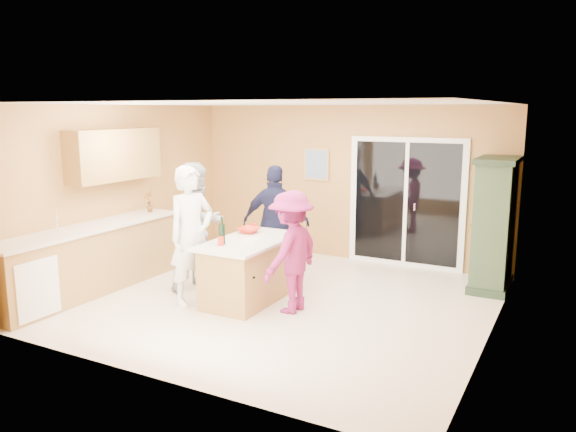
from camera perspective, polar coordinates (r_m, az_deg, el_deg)
The scene contains 22 objects.
floor at distance 7.66m, azimuth -1.36°, elevation -8.51°, with size 5.50×5.50×0.00m, color white.
ceiling at distance 7.23m, azimuth -1.45°, elevation 11.34°, with size 5.50×5.00×0.10m, color silver.
wall_back at distance 9.57m, azimuth 5.96°, elevation 3.33°, with size 5.50×0.10×2.60m, color #D7AE58.
wall_front at distance 5.34m, azimuth -14.67°, elevation -2.87°, with size 5.50×0.10×2.60m, color #D7AE58.
wall_left at distance 8.99m, azimuth -16.89°, elevation 2.45°, with size 0.10×5.00×2.60m, color #D7AE58.
wall_right at distance 6.47m, azimuth 20.37°, elevation -0.85°, with size 0.10×5.00×2.60m, color #D7AE58.
left_cabinet_run at distance 8.23m, azimuth -20.21°, elevation -4.45°, with size 0.65×3.05×1.24m.
upper_cabinets at distance 8.66m, azimuth -17.20°, elevation 5.97°, with size 0.35×1.60×0.75m, color #A47940.
sliding_door at distance 9.23m, azimuth 11.89°, elevation 1.32°, with size 1.90×0.07×2.10m.
framed_picture at distance 9.73m, azimuth 2.92°, elevation 5.27°, with size 0.46×0.04×0.56m.
kitchen_island at distance 7.56m, azimuth -3.92°, elevation -5.68°, with size 0.86×1.58×0.83m.
green_hutch at distance 8.42m, azimuth 20.22°, elevation -0.94°, with size 0.54×1.02×1.88m.
woman_white at distance 7.40m, azimuth -9.77°, elevation -1.99°, with size 0.67×0.44×1.83m, color white.
woman_grey at distance 8.02m, azimuth -9.13°, elevation -1.05°, with size 0.88×0.68×1.81m, color #9C9C9E.
woman_navy at distance 8.39m, azimuth -1.22°, elevation -0.69°, with size 1.01×0.42×1.72m, color #181A35.
woman_magenta at distance 7.04m, azimuth 0.34°, elevation -3.66°, with size 1.00×0.57×1.55m, color #871D52.
serving_bowl at distance 7.87m, azimuth -4.00°, elevation -1.44°, with size 0.30×0.30×0.07m, color red.
tulip_vase at distance 9.06m, azimuth -13.92°, elevation 1.42°, with size 0.17×0.12×0.33m, color #B11C11.
tumbler_near at distance 7.17m, azimuth -6.85°, elevation -2.54°, with size 0.08×0.08×0.11m, color red.
tumbler_far at distance 8.02m, azimuth -3.51°, elevation -1.09°, with size 0.07×0.07×0.10m, color red.
wine_bottle at distance 7.22m, azimuth -6.73°, elevation -1.76°, with size 0.08×0.08×0.36m.
white_plate at distance 7.41m, azimuth -3.77°, elevation -2.42°, with size 0.23×0.23×0.02m, color white.
Camera 1 is at (3.54, -6.30, 2.52)m, focal length 35.00 mm.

